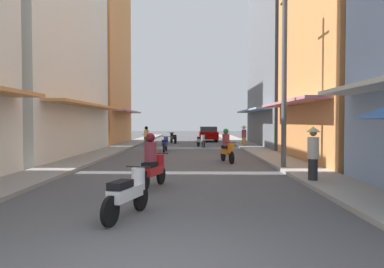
{
  "coord_description": "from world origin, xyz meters",
  "views": [
    {
      "loc": [
        0.62,
        -4.29,
        1.88
      ],
      "look_at": [
        0.48,
        16.25,
        1.2
      ],
      "focal_mm": 33.73,
      "sensor_mm": 36.0,
      "label": 1
    }
  ],
  "objects": [
    {
      "name": "motorbike_green",
      "position": [
        -2.99,
        22.59,
        0.7
      ],
      "size": [
        0.61,
        1.79,
        1.58
      ],
      "color": "black",
      "rests_on": "ground"
    },
    {
      "name": "parked_car",
      "position": [
        1.97,
        30.97,
        0.74
      ],
      "size": [
        1.81,
        4.12,
        1.45
      ],
      "color": "#8C0000",
      "rests_on": "ground"
    },
    {
      "name": "motorbike_red",
      "position": [
        -0.57,
        5.94,
        0.7
      ],
      "size": [
        0.69,
        1.76,
        1.58
      ],
      "color": "black",
      "rests_on": "ground"
    },
    {
      "name": "motorbike_orange",
      "position": [
        2.15,
        12.55,
        0.7
      ],
      "size": [
        0.65,
        1.78,
        1.58
      ],
      "color": "black",
      "rests_on": "ground"
    },
    {
      "name": "sidewalk_left",
      "position": [
        -4.76,
        19.66,
        0.06
      ],
      "size": [
        1.74,
        55.31,
        0.12
      ],
      "primitive_type": "cube",
      "color": "gray",
      "rests_on": "ground"
    },
    {
      "name": "building_right_mid",
      "position": [
        8.63,
        12.81,
        6.47
      ],
      "size": [
        7.05,
        9.14,
        12.96
      ],
      "color": "#D88C4C",
      "rests_on": "ground"
    },
    {
      "name": "pedestrian_far",
      "position": [
        4.37,
        23.0,
        0.92
      ],
      "size": [
        0.44,
        0.44,
        1.64
      ],
      "color": "#BF8C3F",
      "rests_on": "ground"
    },
    {
      "name": "utility_pole",
      "position": [
        4.14,
        9.91,
        3.71
      ],
      "size": [
        0.2,
        1.2,
        7.25
      ],
      "color": "#4C4C4F",
      "rests_on": "ground"
    },
    {
      "name": "motorbike_white",
      "position": [
        -0.69,
        2.76,
        0.5
      ],
      "size": [
        0.73,
        1.75,
        0.96
      ],
      "color": "black",
      "rests_on": "ground"
    },
    {
      "name": "pedestrian_foreground",
      "position": [
        4.22,
        6.63,
        0.98
      ],
      "size": [
        0.44,
        0.44,
        1.75
      ],
      "color": "#262628",
      "rests_on": "ground"
    },
    {
      "name": "motorbike_silver",
      "position": [
        1.11,
        22.65,
        0.5
      ],
      "size": [
        0.71,
        1.76,
        0.96
      ],
      "color": "black",
      "rests_on": "ground"
    },
    {
      "name": "building_right_far",
      "position": [
        8.63,
        24.04,
        7.7
      ],
      "size": [
        7.05,
        11.51,
        15.41
      ],
      "color": "slate",
      "rests_on": "ground"
    },
    {
      "name": "sidewalk_right",
      "position": [
        4.76,
        19.66,
        0.06
      ],
      "size": [
        1.74,
        55.31,
        0.12
      ],
      "primitive_type": "cube",
      "color": "#9E9991",
      "rests_on": "ground"
    },
    {
      "name": "building_left_far",
      "position": [
        -8.63,
        26.91,
        7.68
      ],
      "size": [
        7.05,
        8.92,
        15.36
      ],
      "color": "#D88C4C",
      "rests_on": "ground"
    },
    {
      "name": "motorbike_blue",
      "position": [
        -1.25,
        18.66,
        0.5
      ],
      "size": [
        0.55,
        1.81,
        0.96
      ],
      "color": "black",
      "rests_on": "ground"
    },
    {
      "name": "ground_plane",
      "position": [
        0.0,
        19.66,
        0.0
      ],
      "size": [
        104.09,
        104.09,
        0.0
      ],
      "primitive_type": "plane",
      "color": "#4C4C4F"
    },
    {
      "name": "building_left_mid",
      "position": [
        -8.63,
        15.69,
        5.53
      ],
      "size": [
        7.05,
        12.09,
        11.06
      ],
      "color": "silver",
      "rests_on": "ground"
    },
    {
      "name": "motorbike_black",
      "position": [
        -1.26,
        27.49,
        0.5
      ],
      "size": [
        0.77,
        1.73,
        0.96
      ],
      "color": "black",
      "rests_on": "ground"
    }
  ]
}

